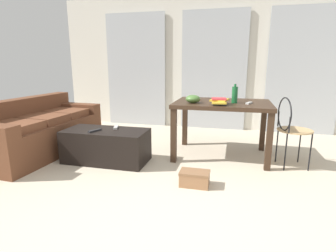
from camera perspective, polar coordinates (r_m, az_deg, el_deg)
ground_plane at (r=3.40m, az=6.07°, el=-8.34°), size 8.37×8.37×0.00m
wall_back at (r=5.30m, az=9.75°, el=12.94°), size 6.04×0.10×2.48m
curtains at (r=5.22m, az=9.61°, el=11.34°), size 4.29×0.03×2.19m
couch at (r=4.20m, az=-25.58°, el=-1.00°), size 0.91×1.88×0.76m
coffee_table at (r=3.56m, az=-12.91°, el=-4.09°), size 1.06×0.50×0.42m
craft_table at (r=3.65m, az=11.39°, el=3.48°), size 1.24×0.88×0.74m
wire_chair at (r=3.53m, az=24.33°, el=0.34°), size 0.41×0.43×0.86m
bottle_near at (r=3.56m, az=13.92°, el=6.44°), size 0.07×0.07×0.24m
bowl at (r=3.49m, az=5.30°, el=5.73°), size 0.19×0.19×0.10m
book_stack at (r=3.40m, az=10.75°, el=5.15°), size 0.23×0.31×0.08m
tv_remote_on_table at (r=3.55m, az=16.75°, el=4.68°), size 0.09×0.15×0.02m
tv_remote_primary at (r=3.47m, az=-15.21°, el=-0.94°), size 0.11×0.18×0.02m
tv_remote_secondary at (r=3.58m, az=-10.93°, el=-0.25°), size 0.09×0.17×0.02m
shoebox at (r=2.86m, az=5.63°, el=-10.96°), size 0.31×0.19×0.16m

